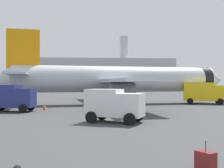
{
  "coord_description": "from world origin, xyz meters",
  "views": [
    {
      "loc": [
        -0.44,
        -2.08,
        3.02
      ],
      "look_at": [
        1.41,
        22.83,
        3.0
      ],
      "focal_mm": 43.6,
      "sensor_mm": 36.0,
      "label": 1
    }
  ],
  "objects_px": {
    "fuel_truck": "(204,92)",
    "safety_cone_near": "(91,100)",
    "rolling_suitcase": "(206,162)",
    "service_truck": "(11,97)",
    "safety_cone_mid": "(123,100)",
    "safety_cone_outer": "(45,107)",
    "safety_cone_far": "(20,104)",
    "cargo_van": "(114,104)",
    "airplane_at_gate": "(117,79)"
  },
  "relations": [
    {
      "from": "safety_cone_far",
      "to": "rolling_suitcase",
      "type": "bearing_deg",
      "value": -64.55
    },
    {
      "from": "cargo_van",
      "to": "airplane_at_gate",
      "type": "bearing_deg",
      "value": 83.91
    },
    {
      "from": "safety_cone_near",
      "to": "safety_cone_mid",
      "type": "bearing_deg",
      "value": -16.35
    },
    {
      "from": "service_truck",
      "to": "safety_cone_mid",
      "type": "relative_size",
      "value": 6.01
    },
    {
      "from": "safety_cone_mid",
      "to": "safety_cone_near",
      "type": "bearing_deg",
      "value": 163.65
    },
    {
      "from": "safety_cone_far",
      "to": "safety_cone_mid",
      "type": "bearing_deg",
      "value": 22.15
    },
    {
      "from": "safety_cone_near",
      "to": "safety_cone_outer",
      "type": "distance_m",
      "value": 13.69
    },
    {
      "from": "fuel_truck",
      "to": "service_truck",
      "type": "bearing_deg",
      "value": -159.76
    },
    {
      "from": "cargo_van",
      "to": "safety_cone_mid",
      "type": "height_order",
      "value": "cargo_van"
    },
    {
      "from": "airplane_at_gate",
      "to": "cargo_van",
      "type": "relative_size",
      "value": 7.39
    },
    {
      "from": "service_truck",
      "to": "fuel_truck",
      "type": "relative_size",
      "value": 0.78
    },
    {
      "from": "safety_cone_far",
      "to": "safety_cone_outer",
      "type": "relative_size",
      "value": 1.03
    },
    {
      "from": "fuel_truck",
      "to": "safety_cone_far",
      "type": "height_order",
      "value": "fuel_truck"
    },
    {
      "from": "airplane_at_gate",
      "to": "fuel_truck",
      "type": "relative_size",
      "value": 5.54
    },
    {
      "from": "safety_cone_far",
      "to": "safety_cone_outer",
      "type": "distance_m",
      "value": 6.62
    },
    {
      "from": "fuel_truck",
      "to": "safety_cone_mid",
      "type": "relative_size",
      "value": 7.69
    },
    {
      "from": "service_truck",
      "to": "safety_cone_mid",
      "type": "bearing_deg",
      "value": 42.64
    },
    {
      "from": "cargo_van",
      "to": "rolling_suitcase",
      "type": "height_order",
      "value": "cargo_van"
    },
    {
      "from": "service_truck",
      "to": "safety_cone_outer",
      "type": "xyz_separation_m",
      "value": [
        3.3,
        1.52,
        -1.28
      ]
    },
    {
      "from": "service_truck",
      "to": "safety_cone_mid",
      "type": "distance_m",
      "value": 18.7
    },
    {
      "from": "airplane_at_gate",
      "to": "service_truck",
      "type": "relative_size",
      "value": 7.08
    },
    {
      "from": "safety_cone_mid",
      "to": "rolling_suitcase",
      "type": "height_order",
      "value": "rolling_suitcase"
    },
    {
      "from": "rolling_suitcase",
      "to": "service_truck",
      "type": "bearing_deg",
      "value": 120.6
    },
    {
      "from": "safety_cone_outer",
      "to": "safety_cone_near",
      "type": "bearing_deg",
      "value": 67.53
    },
    {
      "from": "safety_cone_far",
      "to": "airplane_at_gate",
      "type": "bearing_deg",
      "value": 13.66
    },
    {
      "from": "fuel_truck",
      "to": "safety_cone_far",
      "type": "distance_m",
      "value": 26.37
    },
    {
      "from": "cargo_van",
      "to": "safety_cone_mid",
      "type": "relative_size",
      "value": 5.76
    },
    {
      "from": "service_truck",
      "to": "safety_cone_outer",
      "type": "relative_size",
      "value": 7.53
    },
    {
      "from": "safety_cone_far",
      "to": "safety_cone_outer",
      "type": "height_order",
      "value": "safety_cone_far"
    },
    {
      "from": "cargo_van",
      "to": "safety_cone_mid",
      "type": "xyz_separation_m",
      "value": [
        3.29,
        21.61,
        -1.04
      ]
    },
    {
      "from": "fuel_truck",
      "to": "safety_cone_far",
      "type": "xyz_separation_m",
      "value": [
        -26.2,
        -2.64,
        -1.43
      ]
    },
    {
      "from": "service_truck",
      "to": "safety_cone_far",
      "type": "bearing_deg",
      "value": 96.41
    },
    {
      "from": "cargo_van",
      "to": "safety_cone_outer",
      "type": "xyz_separation_m",
      "value": [
        -7.14,
        10.48,
        -1.12
      ]
    },
    {
      "from": "rolling_suitcase",
      "to": "airplane_at_gate",
      "type": "bearing_deg",
      "value": 90.16
    },
    {
      "from": "safety_cone_far",
      "to": "safety_cone_near",
      "type": "bearing_deg",
      "value": 38.61
    },
    {
      "from": "rolling_suitcase",
      "to": "fuel_truck",
      "type": "bearing_deg",
      "value": 67.15
    },
    {
      "from": "service_truck",
      "to": "cargo_van",
      "type": "xyz_separation_m",
      "value": [
        10.44,
        -8.97,
        -0.16
      ]
    },
    {
      "from": "service_truck",
      "to": "rolling_suitcase",
      "type": "xyz_separation_m",
      "value": [
        12.55,
        -21.22,
        -1.22
      ]
    },
    {
      "from": "rolling_suitcase",
      "to": "safety_cone_mid",
      "type": "bearing_deg",
      "value": 88.01
    },
    {
      "from": "airplane_at_gate",
      "to": "fuel_truck",
      "type": "bearing_deg",
      "value": -2.53
    },
    {
      "from": "fuel_truck",
      "to": "safety_cone_near",
      "type": "height_order",
      "value": "fuel_truck"
    },
    {
      "from": "fuel_truck",
      "to": "safety_cone_near",
      "type": "distance_m",
      "value": 17.64
    },
    {
      "from": "safety_cone_outer",
      "to": "rolling_suitcase",
      "type": "relative_size",
      "value": 0.61
    },
    {
      "from": "safety_cone_mid",
      "to": "safety_cone_outer",
      "type": "relative_size",
      "value": 1.25
    },
    {
      "from": "service_truck",
      "to": "rolling_suitcase",
      "type": "bearing_deg",
      "value": -59.4
    },
    {
      "from": "fuel_truck",
      "to": "rolling_suitcase",
      "type": "distance_m",
      "value": 33.24
    },
    {
      "from": "safety_cone_near",
      "to": "safety_cone_mid",
      "type": "xyz_separation_m",
      "value": [
        5.19,
        -1.52,
        0.09
      ]
    },
    {
      "from": "fuel_truck",
      "to": "safety_cone_outer",
      "type": "bearing_deg",
      "value": -160.44
    },
    {
      "from": "airplane_at_gate",
      "to": "cargo_van",
      "type": "xyz_separation_m",
      "value": [
        -2.02,
        -18.93,
        -2.21
      ]
    },
    {
      "from": "safety_cone_mid",
      "to": "airplane_at_gate",
      "type": "bearing_deg",
      "value": -115.27
    }
  ]
}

